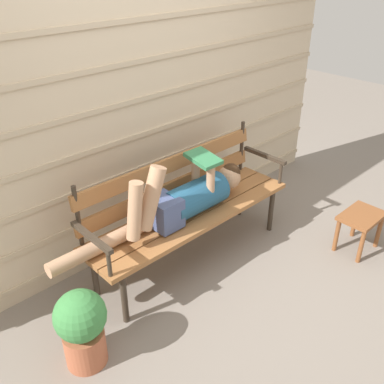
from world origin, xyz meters
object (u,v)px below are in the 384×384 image
at_px(footstool, 361,222).
at_px(reclining_person, 182,200).
at_px(park_bench, 186,203).
at_px(potted_plant, 82,326).

bearing_deg(footstool, reclining_person, 144.49).
height_order(park_bench, potted_plant, park_bench).
xyz_separation_m(reclining_person, footstool, (1.19, -0.85, -0.34)).
bearing_deg(park_bench, potted_plant, -163.33).
bearing_deg(park_bench, footstool, -40.08).
distance_m(reclining_person, footstool, 1.50).
relative_size(park_bench, footstool, 4.75).
height_order(reclining_person, footstool, reclining_person).
relative_size(park_bench, potted_plant, 3.38).
bearing_deg(reclining_person, park_bench, 35.65).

